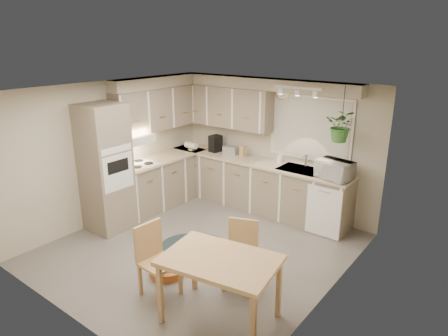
{
  "coord_description": "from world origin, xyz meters",
  "views": [
    {
      "loc": [
        3.58,
        -4.07,
        3.06
      ],
      "look_at": [
        0.03,
        0.55,
        1.16
      ],
      "focal_mm": 32.0,
      "sensor_mm": 36.0,
      "label": 1
    }
  ],
  "objects_px": {
    "chair_left": "(159,261)",
    "pet_bed": "(168,270)",
    "chair_back": "(240,256)",
    "braided_rug": "(198,247)",
    "dining_table": "(220,289)",
    "microwave": "(335,168)"
  },
  "relations": [
    {
      "from": "dining_table",
      "to": "microwave",
      "type": "relative_size",
      "value": 2.31
    },
    {
      "from": "braided_rug",
      "to": "dining_table",
      "type": "bearing_deg",
      "value": -40.21
    },
    {
      "from": "pet_bed",
      "to": "dining_table",
      "type": "bearing_deg",
      "value": -13.9
    },
    {
      "from": "braided_rug",
      "to": "chair_back",
      "type": "bearing_deg",
      "value": -21.38
    },
    {
      "from": "chair_left",
      "to": "pet_bed",
      "type": "bearing_deg",
      "value": -141.76
    },
    {
      "from": "pet_bed",
      "to": "microwave",
      "type": "xyz_separation_m",
      "value": [
        1.24,
        2.5,
        1.07
      ]
    },
    {
      "from": "chair_back",
      "to": "pet_bed",
      "type": "xyz_separation_m",
      "value": [
        -0.93,
        -0.37,
        -0.38
      ]
    },
    {
      "from": "chair_left",
      "to": "pet_bed",
      "type": "xyz_separation_m",
      "value": [
        -0.25,
        0.36,
        -0.4
      ]
    },
    {
      "from": "dining_table",
      "to": "braided_rug",
      "type": "height_order",
      "value": "dining_table"
    },
    {
      "from": "chair_left",
      "to": "chair_back",
      "type": "bearing_deg",
      "value": 140.83
    },
    {
      "from": "pet_bed",
      "to": "chair_left",
      "type": "bearing_deg",
      "value": -55.62
    },
    {
      "from": "chair_back",
      "to": "dining_table",
      "type": "bearing_deg",
      "value": 85.32
    },
    {
      "from": "microwave",
      "to": "chair_left",
      "type": "bearing_deg",
      "value": -98.07
    },
    {
      "from": "chair_back",
      "to": "braided_rug",
      "type": "bearing_deg",
      "value": -42.8
    },
    {
      "from": "chair_left",
      "to": "braided_rug",
      "type": "relative_size",
      "value": 0.77
    },
    {
      "from": "dining_table",
      "to": "braided_rug",
      "type": "xyz_separation_m",
      "value": [
        -1.26,
        1.07,
        -0.39
      ]
    },
    {
      "from": "dining_table",
      "to": "pet_bed",
      "type": "relative_size",
      "value": 2.54
    },
    {
      "from": "braided_rug",
      "to": "microwave",
      "type": "distance_m",
      "value": 2.46
    },
    {
      "from": "braided_rug",
      "to": "microwave",
      "type": "height_order",
      "value": "microwave"
    },
    {
      "from": "dining_table",
      "to": "pet_bed",
      "type": "bearing_deg",
      "value": 166.1
    },
    {
      "from": "dining_table",
      "to": "chair_back",
      "type": "distance_m",
      "value": 0.68
    },
    {
      "from": "dining_table",
      "to": "chair_back",
      "type": "relative_size",
      "value": 1.43
    }
  ]
}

